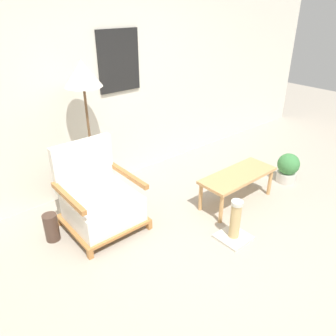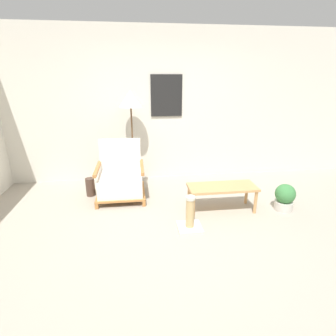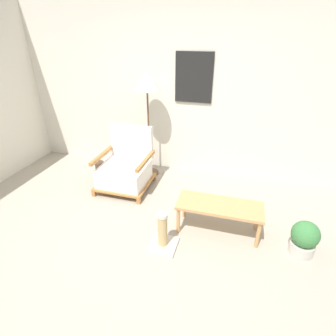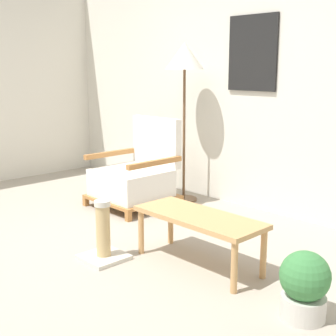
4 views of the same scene
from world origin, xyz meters
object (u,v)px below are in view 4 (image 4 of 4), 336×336
vase (114,181)px  potted_plant (304,285)px  coffee_table (199,221)px  armchair (136,177)px  floor_lamp (185,65)px  scratching_post (103,239)px

vase → potted_plant: bearing=-16.6°
coffee_table → vase: coffee_table is taller
armchair → potted_plant: (2.40, -0.76, -0.10)m
floor_lamp → potted_plant: 2.81m
armchair → vase: size_ratio=3.01×
armchair → potted_plant: armchair is taller
floor_lamp → vase: size_ratio=5.56×
floor_lamp → scratching_post: floor_lamp is taller
potted_plant → scratching_post: size_ratio=0.88×
armchair → potted_plant: 2.52m
floor_lamp → coffee_table: floor_lamp is taller
floor_lamp → coffee_table: (1.27, -1.14, -1.11)m
potted_plant → scratching_post: (-1.48, -0.32, -0.05)m
coffee_table → armchair: bearing=156.5°
armchair → vase: (-0.51, 0.11, -0.16)m
vase → potted_plant: 3.04m
armchair → scratching_post: size_ratio=1.98×
armchair → scratching_post: armchair is taller
scratching_post → floor_lamp: bearing=114.2°
coffee_table → vase: size_ratio=3.29×
armchair → floor_lamp: bearing=67.1°
floor_lamp → potted_plant: floor_lamp is taller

